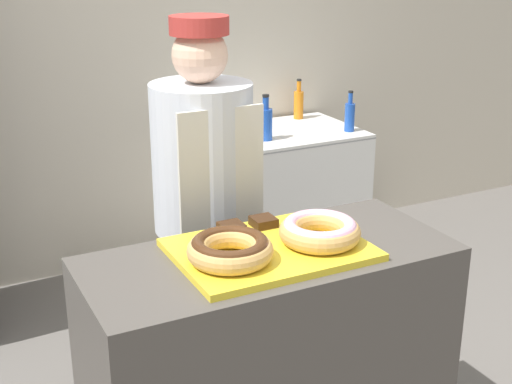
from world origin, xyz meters
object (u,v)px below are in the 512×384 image
(serving_tray, at_px, (270,250))
(brownie_back_right, at_px, (263,222))
(baker_person, at_px, (205,214))
(donut_light_glaze, at_px, (320,230))
(brownie_back_left, at_px, (231,228))
(bottle_orange, at_px, (299,103))
(donut_chocolate_glaze, at_px, (230,248))
(bottle_blue, at_px, (266,123))
(bottle_blue_b, at_px, (350,116))
(chest_freezer, at_px, (276,196))

(serving_tray, height_order, brownie_back_right, brownie_back_right)
(baker_person, bearing_deg, donut_light_glaze, -78.43)
(serving_tray, bearing_deg, brownie_back_right, 69.44)
(brownie_back_left, distance_m, bottle_orange, 2.24)
(serving_tray, xyz_separation_m, donut_light_glaze, (0.16, -0.04, 0.05))
(donut_chocolate_glaze, distance_m, bottle_blue, 1.93)
(donut_light_glaze, relative_size, bottle_orange, 1.07)
(donut_chocolate_glaze, bearing_deg, bottle_blue_b, 46.44)
(brownie_back_right, height_order, chest_freezer, brownie_back_right)
(donut_chocolate_glaze, xyz_separation_m, bottle_blue, (0.99, 1.66, -0.08))
(donut_light_glaze, distance_m, brownie_back_right, 0.23)
(brownie_back_left, distance_m, bottle_blue, 1.70)
(bottle_blue, relative_size, bottle_orange, 1.04)
(serving_tray, height_order, chest_freezer, serving_tray)
(serving_tray, bearing_deg, bottle_blue_b, 48.86)
(brownie_back_right, bearing_deg, bottle_orange, 56.66)
(chest_freezer, bearing_deg, baker_person, -129.75)
(serving_tray, xyz_separation_m, bottle_blue, (0.83, 1.62, -0.03))
(donut_chocolate_glaze, distance_m, bottle_orange, 2.47)
(baker_person, relative_size, bottle_blue_b, 6.73)
(brownie_back_left, distance_m, bottle_blue_b, 2.00)
(bottle_orange, bearing_deg, serving_tray, -122.39)
(donut_light_glaze, relative_size, bottle_blue, 1.03)
(serving_tray, xyz_separation_m, donut_chocolate_glaze, (-0.16, -0.04, 0.05))
(bottle_blue_b, bearing_deg, serving_tray, -131.14)
(brownie_back_left, bearing_deg, bottle_blue, 58.49)
(donut_chocolate_glaze, relative_size, brownie_back_left, 3.39)
(brownie_back_left, height_order, chest_freezer, brownie_back_left)
(brownie_back_right, relative_size, bottle_orange, 0.32)
(chest_freezer, xyz_separation_m, bottle_blue_b, (0.40, -0.18, 0.50))
(baker_person, bearing_deg, brownie_back_left, -101.15)
(donut_light_glaze, bearing_deg, baker_person, 101.57)
(serving_tray, height_order, donut_light_glaze, donut_light_glaze)
(baker_person, distance_m, bottle_blue, 1.28)
(chest_freezer, distance_m, bottle_orange, 0.62)
(donut_light_glaze, xyz_separation_m, bottle_blue, (0.67, 1.66, -0.08))
(baker_person, height_order, bottle_blue, baker_person)
(brownie_back_left, xyz_separation_m, bottle_blue, (0.89, 1.45, -0.06))
(serving_tray, xyz_separation_m, bottle_orange, (1.25, 1.98, -0.03))
(brownie_back_right, bearing_deg, bottle_blue, 62.15)
(brownie_back_left, xyz_separation_m, bottle_orange, (1.32, 1.81, -0.06))
(serving_tray, distance_m, bottle_blue, 1.82)
(donut_chocolate_glaze, relative_size, bottle_blue_b, 1.11)
(donut_chocolate_glaze, relative_size, donut_light_glaze, 1.00)
(brownie_back_right, bearing_deg, brownie_back_left, 180.00)
(serving_tray, relative_size, donut_chocolate_glaze, 2.28)
(serving_tray, xyz_separation_m, brownie_back_left, (-0.06, 0.16, 0.03))
(serving_tray, bearing_deg, brownie_back_left, 110.56)
(brownie_back_left, relative_size, bottle_blue, 0.30)
(donut_light_glaze, bearing_deg, bottle_blue, 68.12)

